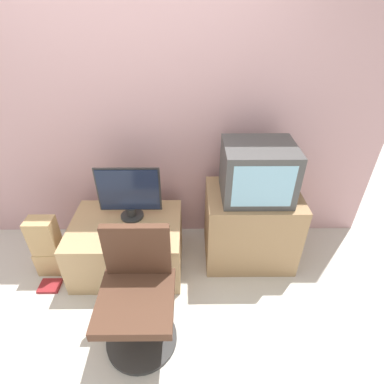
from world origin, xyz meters
TOP-DOWN VIEW (x-y plane):
  - ground_plane at (0.00, 0.00)m, footprint 12.00×12.00m
  - wall_back at (0.00, 1.32)m, footprint 4.40×0.05m
  - desk at (-0.10, 0.80)m, footprint 0.94×0.70m
  - side_stand at (1.00, 0.93)m, footprint 0.80×0.58m
  - main_monitor at (-0.05, 0.91)m, footprint 0.53×0.20m
  - keyboard at (-0.03, 0.68)m, footprint 0.34×0.10m
  - mouse at (0.21, 0.68)m, footprint 0.06×0.04m
  - crt_tv at (1.00, 0.91)m, footprint 0.56×0.47m
  - office_chair at (0.10, 0.12)m, footprint 0.51×0.51m
  - cardboard_box_lower at (-0.79, 0.74)m, footprint 0.24×0.17m
  - cardboard_box_upper at (-0.79, 0.74)m, footprint 0.22×0.15m
  - book at (-0.76, 0.54)m, footprint 0.18×0.15m

SIDE VIEW (x-z plane):
  - ground_plane at x=0.00m, z-range 0.00..0.00m
  - book at x=-0.76m, z-range 0.00..0.02m
  - cardboard_box_lower at x=-0.79m, z-range 0.00..0.24m
  - desk at x=-0.10m, z-range 0.00..0.49m
  - side_stand at x=1.00m, z-range 0.00..0.71m
  - office_chair at x=0.10m, z-range -0.04..0.86m
  - cardboard_box_upper at x=-0.79m, z-range 0.24..0.58m
  - keyboard at x=-0.03m, z-range 0.49..0.50m
  - mouse at x=0.21m, z-range 0.49..0.51m
  - main_monitor at x=-0.05m, z-range 0.49..0.97m
  - crt_tv at x=1.00m, z-range 0.71..1.16m
  - wall_back at x=0.00m, z-range 0.00..2.60m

